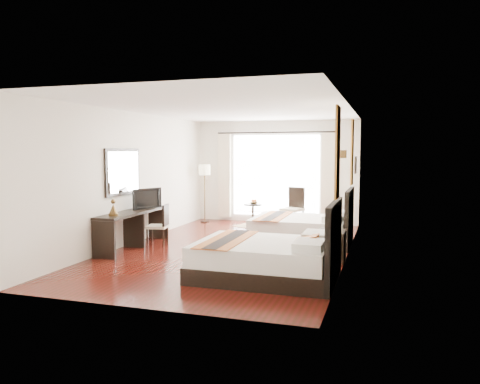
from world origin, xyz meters
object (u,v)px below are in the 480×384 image
(console_desk, at_px, (134,229))
(television, at_px, (145,198))
(vase, at_px, (332,230))
(nightstand, at_px, (332,246))
(bed_near, at_px, (270,258))
(table_lamp, at_px, (335,218))
(side_table, at_px, (253,214))
(bed_far, at_px, (304,228))
(desk_chair, at_px, (158,233))
(window_chair, at_px, (292,216))
(floor_lamp, at_px, (205,174))
(fruit_bowl, at_px, (254,203))

(console_desk, distance_m, television, 0.74)
(vase, height_order, television, television)
(nightstand, relative_size, console_desk, 0.26)
(bed_near, bearing_deg, vase, 59.16)
(table_lamp, bearing_deg, side_table, 125.94)
(vase, distance_m, television, 4.05)
(bed_far, relative_size, desk_chair, 2.42)
(console_desk, distance_m, window_chair, 4.28)
(bed_near, distance_m, television, 3.75)
(console_desk, height_order, floor_lamp, floor_lamp)
(desk_chair, bearing_deg, table_lamp, 165.40)
(table_lamp, relative_size, window_chair, 0.37)
(bed_far, xyz_separation_m, fruit_bowl, (-1.70, 2.03, 0.29))
(table_lamp, height_order, desk_chair, table_lamp)
(table_lamp, xyz_separation_m, fruit_bowl, (-2.50, 3.50, -0.17))
(floor_lamp, relative_size, fruit_bowl, 7.37)
(floor_lamp, bearing_deg, television, -91.54)
(vase, xyz_separation_m, desk_chair, (-3.62, 0.39, -0.31))
(table_lamp, bearing_deg, vase, -100.49)
(vase, height_order, console_desk, console_desk)
(table_lamp, relative_size, console_desk, 0.17)
(vase, xyz_separation_m, television, (-3.99, 0.52, 0.40))
(television, bearing_deg, nightstand, -74.45)
(window_chair, bearing_deg, nightstand, 42.99)
(console_desk, height_order, desk_chair, desk_chair)
(desk_chair, bearing_deg, window_chair, -137.29)
(bed_near, height_order, nightstand, bed_near)
(floor_lamp, bearing_deg, console_desk, -91.67)
(side_table, relative_size, window_chair, 0.54)
(nightstand, height_order, side_table, side_table)
(side_table, bearing_deg, fruit_bowl, 49.71)
(table_lamp, bearing_deg, bed_far, 118.47)
(nightstand, height_order, television, television)
(nightstand, bearing_deg, bed_near, -118.76)
(console_desk, bearing_deg, bed_far, 25.75)
(bed_far, xyz_separation_m, console_desk, (-3.25, -1.57, 0.07))
(nightstand, relative_size, desk_chair, 0.66)
(vase, bearing_deg, bed_far, 115.11)
(console_desk, xyz_separation_m, window_chair, (2.63, 3.38, -0.06))
(floor_lamp, xyz_separation_m, side_table, (1.41, -0.07, -1.07))
(television, xyz_separation_m, fruit_bowl, (1.52, 3.15, -0.38))
(bed_far, relative_size, window_chair, 2.02)
(bed_far, height_order, side_table, bed_far)
(window_chair, bearing_deg, fruit_bowl, -80.75)
(table_lamp, height_order, console_desk, table_lamp)
(bed_far, bearing_deg, side_table, 130.65)
(desk_chair, bearing_deg, vase, 162.78)
(floor_lamp, bearing_deg, side_table, -3.01)
(desk_chair, relative_size, floor_lamp, 0.54)
(bed_near, bearing_deg, table_lamp, 61.11)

